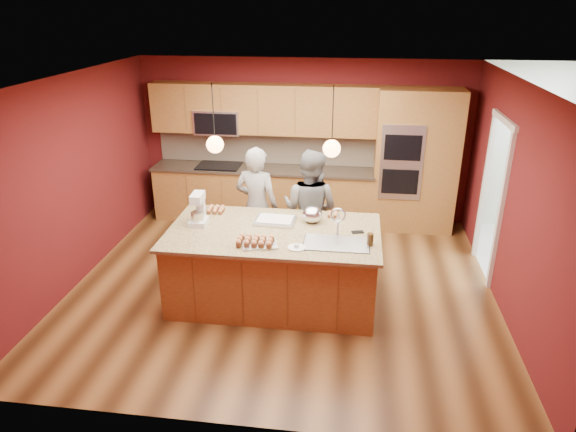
# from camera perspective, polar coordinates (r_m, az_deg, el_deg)

# --- Properties ---
(floor) EXTENTS (5.50, 5.50, 0.00)m
(floor) POSITION_cam_1_polar(r_m,az_deg,el_deg) (6.95, -0.60, -7.68)
(floor) COLOR #412511
(floor) RESTS_ON ground
(ceiling) EXTENTS (5.50, 5.50, 0.00)m
(ceiling) POSITION_cam_1_polar(r_m,az_deg,el_deg) (6.05, -0.70, 14.94)
(ceiling) COLOR white
(ceiling) RESTS_ON ground
(wall_back) EXTENTS (5.50, 0.00, 5.50)m
(wall_back) POSITION_cam_1_polar(r_m,az_deg,el_deg) (8.75, 1.71, 8.37)
(wall_back) COLOR #561214
(wall_back) RESTS_ON ground
(wall_front) EXTENTS (5.50, 0.00, 5.50)m
(wall_front) POSITION_cam_1_polar(r_m,az_deg,el_deg) (4.15, -5.61, -8.91)
(wall_front) COLOR #561214
(wall_front) RESTS_ON ground
(wall_left) EXTENTS (0.00, 5.00, 5.00)m
(wall_left) POSITION_cam_1_polar(r_m,az_deg,el_deg) (7.28, -22.65, 3.59)
(wall_left) COLOR #561214
(wall_left) RESTS_ON ground
(wall_right) EXTENTS (0.00, 5.00, 5.00)m
(wall_right) POSITION_cam_1_polar(r_m,az_deg,el_deg) (6.59, 23.74, 1.52)
(wall_right) COLOR #561214
(wall_right) RESTS_ON ground
(cabinet_run) EXTENTS (3.74, 0.64, 2.30)m
(cabinet_run) POSITION_cam_1_polar(r_m,az_deg,el_deg) (8.70, -2.97, 5.77)
(cabinet_run) COLOR brown
(cabinet_run) RESTS_ON floor
(oven_column) EXTENTS (1.30, 0.62, 2.30)m
(oven_column) POSITION_cam_1_polar(r_m,az_deg,el_deg) (8.52, 13.97, 5.92)
(oven_column) COLOR brown
(oven_column) RESTS_ON floor
(doorway_trim) EXTENTS (0.08, 1.11, 2.20)m
(doorway_trim) POSITION_cam_1_polar(r_m,az_deg,el_deg) (7.41, 21.70, 1.59)
(doorway_trim) COLOR silver
(doorway_trim) RESTS_ON wall_right
(pendant_left) EXTENTS (0.20, 0.20, 0.80)m
(pendant_left) POSITION_cam_1_polar(r_m,az_deg,el_deg) (6.02, -8.12, 7.91)
(pendant_left) COLOR black
(pendant_left) RESTS_ON ceiling
(pendant_right) EXTENTS (0.20, 0.20, 0.80)m
(pendant_right) POSITION_cam_1_polar(r_m,az_deg,el_deg) (5.81, 4.88, 7.52)
(pendant_right) COLOR black
(pendant_right) RESTS_ON ceiling
(island) EXTENTS (2.58, 1.44, 1.33)m
(island) POSITION_cam_1_polar(r_m,az_deg,el_deg) (6.43, -1.44, -5.44)
(island) COLOR brown
(island) RESTS_ON floor
(person_left) EXTENTS (0.70, 0.53, 1.72)m
(person_left) POSITION_cam_1_polar(r_m,az_deg,el_deg) (7.21, -3.47, 1.05)
(person_left) COLOR black
(person_left) RESTS_ON floor
(person_right) EXTENTS (1.00, 0.89, 1.71)m
(person_right) POSITION_cam_1_polar(r_m,az_deg,el_deg) (7.11, 2.46, 0.72)
(person_right) COLOR slate
(person_right) RESTS_ON floor
(stand_mixer) EXTENTS (0.22, 0.30, 0.40)m
(stand_mixer) POSITION_cam_1_polar(r_m,az_deg,el_deg) (6.46, -9.94, 0.58)
(stand_mixer) COLOR silver
(stand_mixer) RESTS_ON island
(sheet_cake) EXTENTS (0.52, 0.40, 0.05)m
(sheet_cake) POSITION_cam_1_polar(r_m,az_deg,el_deg) (6.47, -1.44, -0.49)
(sheet_cake) COLOR silver
(sheet_cake) RESTS_ON island
(cooling_rack) EXTENTS (0.45, 0.37, 0.02)m
(cooling_rack) POSITION_cam_1_polar(r_m,az_deg,el_deg) (5.87, -3.15, -3.15)
(cooling_rack) COLOR silver
(cooling_rack) RESTS_ON island
(mixing_bowl) EXTENTS (0.26, 0.26, 0.22)m
(mixing_bowl) POSITION_cam_1_polar(r_m,az_deg,el_deg) (6.44, 2.72, 0.17)
(mixing_bowl) COLOR silver
(mixing_bowl) RESTS_ON island
(plate) EXTENTS (0.20, 0.20, 0.01)m
(plate) POSITION_cam_1_polar(r_m,az_deg,el_deg) (5.79, 0.96, -3.53)
(plate) COLOR silver
(plate) RESTS_ON island
(tumbler) EXTENTS (0.07, 0.07, 0.15)m
(tumbler) POSITION_cam_1_polar(r_m,az_deg,el_deg) (5.91, 9.11, -2.58)
(tumbler) COLOR #372510
(tumbler) RESTS_ON island
(phone) EXTENTS (0.16, 0.11, 0.01)m
(phone) POSITION_cam_1_polar(r_m,az_deg,el_deg) (6.24, 7.74, -1.77)
(phone) COLOR black
(phone) RESTS_ON island
(cupcakes_left) EXTENTS (0.23, 0.23, 0.07)m
(cupcakes_left) POSITION_cam_1_polar(r_m,az_deg,el_deg) (6.84, -8.01, 0.72)
(cupcakes_left) COLOR #D3814E
(cupcakes_left) RESTS_ON island
(cupcakes_rack) EXTENTS (0.44, 0.26, 0.08)m
(cupcakes_rack) POSITION_cam_1_polar(r_m,az_deg,el_deg) (5.86, -3.67, -2.73)
(cupcakes_rack) COLOR #D3814E
(cupcakes_rack) RESTS_ON island
(cupcakes_right) EXTENTS (0.14, 0.14, 0.06)m
(cupcakes_right) POSITION_cam_1_polar(r_m,az_deg,el_deg) (6.65, 4.98, 0.17)
(cupcakes_right) COLOR #D3814E
(cupcakes_right) RESTS_ON island
(dryer) EXTENTS (0.66, 0.68, 1.02)m
(dryer) POSITION_cam_1_polar(r_m,az_deg,el_deg) (8.78, 29.21, -0.33)
(dryer) COLOR silver
(dryer) RESTS_ON floor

